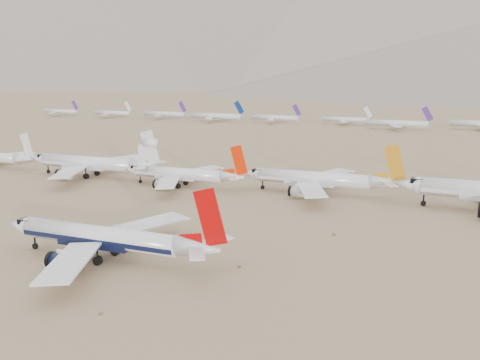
{
  "coord_description": "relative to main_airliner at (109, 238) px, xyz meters",
  "views": [
    {
      "loc": [
        63.93,
        -96.86,
        40.73
      ],
      "look_at": [
        3.53,
        53.93,
        7.0
      ],
      "focal_mm": 40.0,
      "sensor_mm": 36.0,
      "label": 1
    }
  ],
  "objects": [
    {
      "name": "row2_white_trijet",
      "position": [
        -59.32,
        74.23,
        0.61
      ],
      "size": [
        54.91,
        53.67,
        19.46
      ],
      "color": "silver",
      "rests_on": "ground"
    },
    {
      "name": "row2_gold_tail",
      "position": [
        27.34,
        78.79,
        0.02
      ],
      "size": [
        50.64,
        49.53,
        18.03
      ],
      "color": "silver",
      "rests_on": "ground"
    },
    {
      "name": "row2_orange_tail",
      "position": [
        -19.78,
        71.93,
        -0.51
      ],
      "size": [
        45.12,
        44.14,
        16.1
      ],
      "color": "silver",
      "rests_on": "ground"
    },
    {
      "name": "desert_scrub",
      "position": [
        -0.67,
        -25.01,
        -4.74
      ],
      "size": [
        261.14,
        121.67,
        0.63
      ],
      "color": "brown",
      "rests_on": "ground"
    },
    {
      "name": "ground",
      "position": [
        3.3,
        5.23,
        -5.02
      ],
      "size": [
        7000.0,
        7000.0,
        0.0
      ],
      "primitive_type": "plane",
      "color": "#83694C",
      "rests_on": "ground"
    },
    {
      "name": "distant_storage_row",
      "position": [
        -34.24,
        298.64,
        -0.63
      ],
      "size": [
        463.35,
        58.62,
        14.75
      ],
      "color": "silver",
      "rests_on": "ground"
    },
    {
      "name": "mountain_range",
      "position": [
        73.48,
        1653.25,
        185.29
      ],
      "size": [
        7354.0,
        3024.0,
        470.0
      ],
      "color": "slate",
      "rests_on": "ground"
    },
    {
      "name": "main_airliner",
      "position": [
        0.0,
        0.0,
        0.0
      ],
      "size": [
        51.79,
        50.58,
        18.28
      ],
      "color": "silver",
      "rests_on": "ground"
    }
  ]
}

